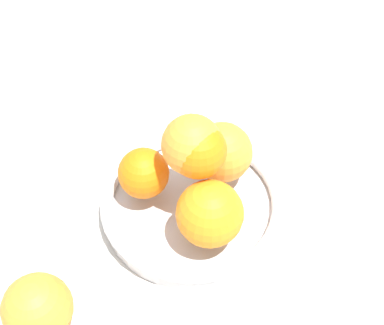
{
  "coord_description": "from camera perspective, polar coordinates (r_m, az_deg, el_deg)",
  "views": [
    {
      "loc": [
        -0.3,
        0.32,
        0.6
      ],
      "look_at": [
        0.0,
        0.0,
        0.1
      ],
      "focal_mm": 50.0,
      "sensor_mm": 36.0,
      "label": 1
    }
  ],
  "objects": [
    {
      "name": "stray_orange",
      "position": [
        0.65,
        -16.16,
        -14.71
      ],
      "size": [
        0.08,
        0.08,
        0.08
      ],
      "primitive_type": "sphere",
      "color": "orange",
      "rests_on": "ground_plane"
    },
    {
      "name": "orange_pile",
      "position": [
        0.66,
        0.62,
        -0.76
      ],
      "size": [
        0.19,
        0.17,
        0.14
      ],
      "color": "orange",
      "rests_on": "fruit_bowl"
    },
    {
      "name": "ground_plane",
      "position": [
        0.74,
        -0.0,
        -5.37
      ],
      "size": [
        4.0,
        4.0,
        0.0
      ],
      "primitive_type": "plane",
      "color": "beige"
    },
    {
      "name": "fruit_bowl",
      "position": [
        0.73,
        -0.0,
        -4.54
      ],
      "size": [
        0.25,
        0.25,
        0.04
      ],
      "color": "silver",
      "rests_on": "ground_plane"
    }
  ]
}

